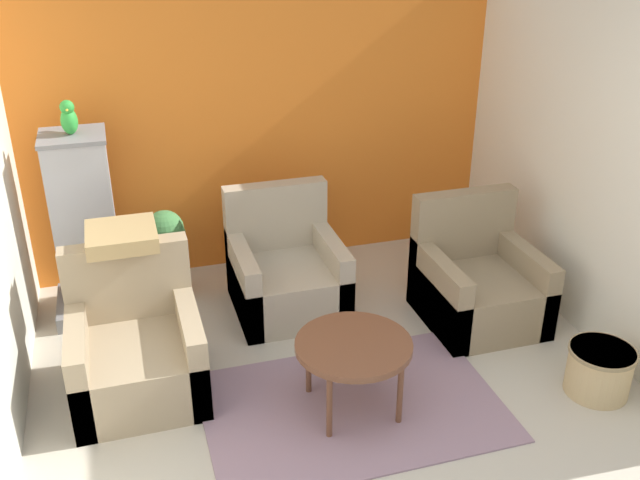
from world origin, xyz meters
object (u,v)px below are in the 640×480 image
object	(u,v)px
parrot	(69,118)
potted_plant	(166,248)
armchair_middle	(286,274)
armchair_left	(137,352)
armchair_right	(477,284)
birdcage	(87,232)
coffee_table	(354,349)
wicker_basket	(599,369)

from	to	relation	value
parrot	potted_plant	bearing A→B (deg)	5.75
armchair_middle	armchair_left	bearing A→B (deg)	-147.73
armchair_right	birdcage	xyz separation A→B (m)	(-2.71, 0.93, 0.38)
armchair_right	birdcage	world-z (taller)	birdcage
armchair_middle	birdcage	xyz separation A→B (m)	(-1.40, 0.37, 0.38)
coffee_table	armchair_middle	world-z (taller)	armchair_middle
coffee_table	armchair_right	world-z (taller)	armchair_right
parrot	potted_plant	world-z (taller)	parrot
armchair_middle	armchair_right	bearing A→B (deg)	-23.23
parrot	potted_plant	xyz separation A→B (m)	(0.56, 0.06, -1.09)
potted_plant	coffee_table	bearing A→B (deg)	-61.74
birdcage	potted_plant	distance (m)	0.61
armchair_middle	wicker_basket	world-z (taller)	armchair_middle
birdcage	parrot	bearing A→B (deg)	90.00
potted_plant	armchair_middle	bearing A→B (deg)	-26.88
armchair_left	armchair_right	distance (m)	2.47
armchair_left	wicker_basket	xyz separation A→B (m)	(2.78, -0.87, -0.11)
armchair_left	birdcage	bearing A→B (deg)	102.58
armchair_left	potted_plant	distance (m)	1.20
armchair_left	parrot	xyz separation A→B (m)	(-0.24, 1.10, 1.23)
armchair_left	wicker_basket	world-z (taller)	armchair_left
armchair_right	birdcage	bearing A→B (deg)	161.04
wicker_basket	armchair_middle	bearing A→B (deg)	135.54
birdcage	parrot	size ratio (longest dim) A/B	5.69
armchair_right	armchair_middle	xyz separation A→B (m)	(-1.31, 0.56, 0.00)
armchair_middle	birdcage	size ratio (longest dim) A/B	0.65
coffee_table	wicker_basket	bearing A→B (deg)	-11.00
potted_plant	parrot	bearing A→B (deg)	-174.25
birdcage	wicker_basket	world-z (taller)	birdcage
coffee_table	armchair_middle	size ratio (longest dim) A/B	0.78
armchair_left	armchair_right	size ratio (longest dim) A/B	1.00
armchair_left	potted_plant	xyz separation A→B (m)	(0.31, 1.15, 0.14)
armchair_middle	wicker_basket	bearing A→B (deg)	-44.46
birdcage	potted_plant	bearing A→B (deg)	5.95
birdcage	armchair_right	bearing A→B (deg)	-18.96
coffee_table	potted_plant	xyz separation A→B (m)	(-0.93, 1.72, -0.02)
armchair_middle	potted_plant	bearing A→B (deg)	153.12
armchair_middle	birdcage	distance (m)	1.49
armchair_left	armchair_middle	distance (m)	1.36
armchair_left	wicker_basket	size ratio (longest dim) A/B	2.17
armchair_middle	birdcage	world-z (taller)	birdcage
armchair_right	wicker_basket	size ratio (longest dim) A/B	2.17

